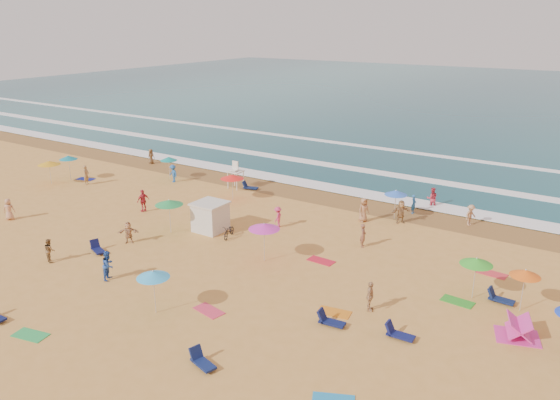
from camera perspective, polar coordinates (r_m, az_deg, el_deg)
The scene contains 12 objects.
ground at distance 37.57m, azimuth -6.15°, elevation -4.36°, with size 220.00×220.00×0.00m, color gold.
ocean at distance 113.79m, azimuth 21.90°, elevation 9.78°, with size 220.00×140.00×0.18m, color #0C4756.
wet_sand at distance 47.27m, azimuth 3.41°, elevation 0.55°, with size 220.00×220.00×0.00m, color olive.
surf_foam at distance 54.77m, azimuth 8.01°, elevation 3.00°, with size 200.00×18.70×0.05m.
cabana at distance 39.27m, azimuth -7.28°, elevation -1.81°, with size 2.00×2.00×2.00m, color silver.
cabana_roof at distance 38.92m, azimuth -7.35°, elevation -0.35°, with size 2.20×2.20×0.12m, color silver.
bicycle at distance 38.11m, azimuth -5.35°, elevation -3.27°, with size 0.59×1.71×0.90m, color black.
lifeguard_stand at distance 48.98m, azimuth -4.66°, elevation 2.43°, with size 1.20×1.20×2.10m, color white, non-canonical shape.
beach_umbrellas at distance 37.25m, azimuth -4.95°, elevation -1.06°, with size 46.97×27.33×0.77m.
loungers at distance 32.76m, azimuth -9.27°, elevation -7.73°, with size 41.90×25.85×0.34m.
towels at distance 34.12m, azimuth -6.83°, elevation -6.80°, with size 44.38×20.30×0.03m.
beachgoers at distance 41.03m, azimuth -2.71°, elevation -1.06°, with size 33.73×24.38×2.08m.
Camera 1 is at (22.16, -26.67, 14.45)m, focal length 35.00 mm.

